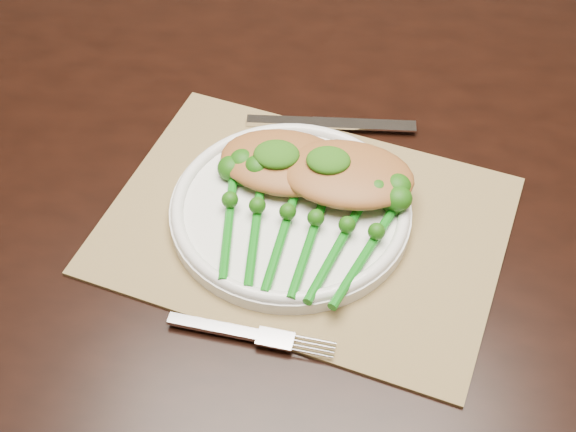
# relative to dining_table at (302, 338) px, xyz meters

# --- Properties ---
(floor) EXTENTS (4.00, 4.00, 0.00)m
(floor) POSITION_rel_dining_table_xyz_m (-0.07, 0.07, -0.38)
(floor) COLOR brown
(floor) RESTS_ON ground
(dining_table) EXTENTS (1.64, 0.98, 0.75)m
(dining_table) POSITION_rel_dining_table_xyz_m (0.00, 0.00, 0.00)
(dining_table) COLOR black
(dining_table) RESTS_ON ground
(placemat) EXTENTS (0.48, 0.41, 0.00)m
(placemat) POSITION_rel_dining_table_xyz_m (0.00, -0.10, 0.37)
(placemat) COLOR olive
(placemat) RESTS_ON dining_table
(dinner_plate) EXTENTS (0.26, 0.26, 0.02)m
(dinner_plate) POSITION_rel_dining_table_xyz_m (-0.01, -0.09, 0.39)
(dinner_plate) COLOR white
(dinner_plate) RESTS_ON placemat
(knife) EXTENTS (0.20, 0.02, 0.01)m
(knife) POSITION_rel_dining_table_xyz_m (0.01, 0.06, 0.38)
(knife) COLOR silver
(knife) RESTS_ON placemat
(fork) EXTENTS (0.16, 0.04, 0.01)m
(fork) POSITION_rel_dining_table_xyz_m (-0.03, -0.25, 0.38)
(fork) COLOR silver
(fork) RESTS_ON placemat
(chicken_fillet_left) EXTENTS (0.16, 0.12, 0.03)m
(chicken_fillet_left) POSITION_rel_dining_table_xyz_m (-0.02, -0.04, 0.41)
(chicken_fillet_left) COLOR #9C5F2D
(chicken_fillet_left) RESTS_ON dinner_plate
(chicken_fillet_right) EXTENTS (0.16, 0.12, 0.03)m
(chicken_fillet_right) POSITION_rel_dining_table_xyz_m (0.05, -0.06, 0.41)
(chicken_fillet_right) COLOR #9C5F2D
(chicken_fillet_right) RESTS_ON dinner_plate
(pesto_dollop_left) EXTENTS (0.05, 0.04, 0.02)m
(pesto_dollop_left) POSITION_rel_dining_table_xyz_m (-0.03, -0.04, 0.42)
(pesto_dollop_left) COLOR #164409
(pesto_dollop_left) RESTS_ON chicken_fillet_left
(pesto_dollop_right) EXTENTS (0.05, 0.04, 0.02)m
(pesto_dollop_right) POSITION_rel_dining_table_xyz_m (0.03, -0.05, 0.43)
(pesto_dollop_right) COLOR #164409
(pesto_dollop_right) RESTS_ON chicken_fillet_right
(broccolini_bundle) EXTENTS (0.20, 0.22, 0.04)m
(broccolini_bundle) POSITION_rel_dining_table_xyz_m (-0.00, -0.14, 0.40)
(broccolini_bundle) COLOR #0D6410
(broccolini_bundle) RESTS_ON dinner_plate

